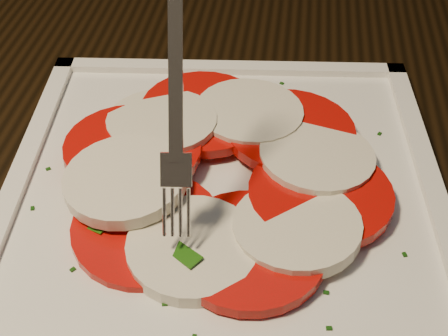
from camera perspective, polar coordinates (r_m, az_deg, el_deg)
The scene contains 4 objects.
table at distance 0.56m, azimuth -5.70°, elevation -7.30°, with size 1.22×0.83×0.75m.
plate at distance 0.46m, azimuth -0.00°, elevation -2.11°, with size 0.31×0.31×0.01m, color white.
caprese_salad at distance 0.44m, azimuth 0.00°, elevation -0.38°, with size 0.26×0.27×0.03m.
fork at distance 0.38m, azimuth -4.29°, elevation 7.50°, with size 0.03×0.09×0.15m, color white, non-canonical shape.
Camera 1 is at (0.29, -0.43, 1.07)m, focal length 50.00 mm.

